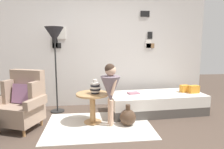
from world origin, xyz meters
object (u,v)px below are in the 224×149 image
armchair (22,102)px  person_child (111,87)px  book_on_daybed (133,93)px  vase_striped (95,88)px  floor_lamp (55,38)px  daybed (156,103)px  side_table (93,102)px  demijohn_near (128,117)px

armchair → person_child: size_ratio=0.90×
armchair → book_on_daybed: armchair is taller
person_child → book_on_daybed: 0.85m
armchair → person_child: 1.50m
vase_striped → floor_lamp: size_ratio=0.14×
armchair → floor_lamp: bearing=59.9°
vase_striped → armchair: bearing=-177.5°
daybed → floor_lamp: size_ratio=1.12×
vase_striped → person_child: (0.26, -0.14, 0.04)m
side_table → demijohn_near: 0.68m
side_table → book_on_daybed: (0.84, 0.44, 0.02)m
armchair → daybed: (2.48, 0.48, -0.24)m
floor_lamp → armchair: bearing=-120.1°
daybed → person_child: person_child is taller
daybed → person_child: 1.26m
daybed → side_table: (-1.32, -0.41, 0.19)m
armchair → floor_lamp: (0.45, 0.77, 1.07)m
side_table → demijohn_near: side_table is taller
vase_striped → demijohn_near: 0.76m
vase_striped → book_on_daybed: size_ratio=1.13×
side_table → book_on_daybed: bearing=27.8°
side_table → armchair: bearing=-176.3°
demijohn_near → daybed: bearing=40.0°
daybed → person_child: (-1.01, -0.56, 0.49)m
daybed → book_on_daybed: bearing=175.8°
vase_striped → floor_lamp: floor_lamp is taller
armchair → side_table: 1.17m
armchair → side_table: armchair is taller
daybed → vase_striped: size_ratio=7.84×
book_on_daybed → demijohn_near: 0.72m
floor_lamp → demijohn_near: floor_lamp is taller
book_on_daybed → demijohn_near: (-0.23, -0.63, -0.27)m
vase_striped → floor_lamp: 1.36m
side_table → person_child: (0.31, -0.16, 0.30)m
armchair → vase_striped: bearing=2.5°
armchair → daybed: size_ratio=0.50×
book_on_daybed → floor_lamp: bearing=170.8°
daybed → demijohn_near: daybed is taller
book_on_daybed → daybed: bearing=-4.2°
side_table → book_on_daybed: size_ratio=2.63×
person_child → demijohn_near: person_child is taller
armchair → daybed: armchair is taller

